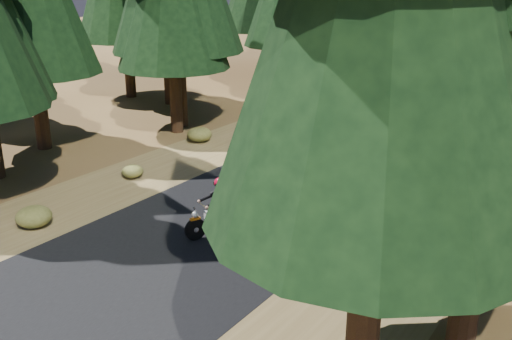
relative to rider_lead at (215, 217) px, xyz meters
The scene contains 7 objects.
ground 0.87m from the rider_lead, 109.07° to the left, with size 120.00×120.00×0.00m, color #4E351B.
road 5.69m from the rider_lead, 92.30° to the left, with size 6.00×100.00×0.01m, color black.
shoulder_l 7.46m from the rider_lead, 130.47° to the left, with size 3.20×100.00×0.01m, color brown.
shoulder_r 7.17m from the rider_lead, 52.30° to the left, with size 3.20×100.00×0.01m, color brown.
understory_shrubs 7.81m from the rider_lead, 78.23° to the left, with size 15.65×30.68×0.70m.
rider_lead is the anchor object (origin of this frame).
rider_follow 4.35m from the rider_lead, 113.62° to the left, with size 1.03×1.69×1.45m.
Camera 1 is at (8.62, -10.97, 6.45)m, focal length 40.00 mm.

